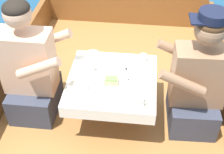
# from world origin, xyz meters

# --- Properties ---
(ground_plane) EXTENTS (60.00, 60.00, 0.00)m
(ground_plane) POSITION_xyz_m (0.00, 0.00, 0.00)
(ground_plane) COLOR navy
(boat_deck) EXTENTS (1.97, 2.85, 0.29)m
(boat_deck) POSITION_xyz_m (0.00, 0.00, 0.15)
(boat_deck) COLOR #9E6B38
(boat_deck) RESTS_ON ground_plane
(gunwale_port) EXTENTS (0.06, 2.85, 0.32)m
(gunwale_port) POSITION_xyz_m (-0.96, 0.00, 0.45)
(gunwale_port) COLOR brown
(gunwale_port) RESTS_ON boat_deck
(bow_coaming) EXTENTS (1.85, 0.06, 0.37)m
(bow_coaming) POSITION_xyz_m (0.00, 1.39, 0.48)
(bow_coaming) COLOR brown
(bow_coaming) RESTS_ON boat_deck
(cockpit_table) EXTENTS (0.68, 0.69, 0.39)m
(cockpit_table) POSITION_xyz_m (0.00, -0.13, 0.64)
(cockpit_table) COLOR #B2B2B7
(cockpit_table) RESTS_ON boat_deck
(person_port) EXTENTS (0.52, 0.44, 1.02)m
(person_port) POSITION_xyz_m (-0.64, -0.14, 0.70)
(person_port) COLOR #333847
(person_port) RESTS_ON boat_deck
(person_starboard) EXTENTS (0.53, 0.45, 1.02)m
(person_starboard) POSITION_xyz_m (0.64, -0.14, 0.71)
(person_starboard) COLOR #333847
(person_starboard) RESTS_ON boat_deck
(plate_sandwich) EXTENTS (0.19, 0.19, 0.01)m
(plate_sandwich) POSITION_xyz_m (0.00, -0.19, 0.69)
(plate_sandwich) COLOR white
(plate_sandwich) RESTS_ON cockpit_table
(plate_bread) EXTENTS (0.18, 0.18, 0.01)m
(plate_bread) POSITION_xyz_m (0.06, 0.09, 0.69)
(plate_bread) COLOR white
(plate_bread) RESTS_ON cockpit_table
(sandwich) EXTENTS (0.11, 0.08, 0.05)m
(sandwich) POSITION_xyz_m (0.00, -0.19, 0.72)
(sandwich) COLOR tan
(sandwich) RESTS_ON plate_sandwich
(bowl_port_near) EXTENTS (0.15, 0.15, 0.04)m
(bowl_port_near) POSITION_xyz_m (-0.24, -0.28, 0.71)
(bowl_port_near) COLOR white
(bowl_port_near) RESTS_ON cockpit_table
(bowl_starboard_near) EXTENTS (0.11, 0.11, 0.04)m
(bowl_starboard_near) POSITION_xyz_m (-0.19, 0.13, 0.71)
(bowl_starboard_near) COLOR white
(bowl_starboard_near) RESTS_ON cockpit_table
(coffee_cup_port) EXTENTS (0.09, 0.06, 0.06)m
(coffee_cup_port) POSITION_xyz_m (0.23, 0.13, 0.72)
(coffee_cup_port) COLOR white
(coffee_cup_port) RESTS_ON cockpit_table
(coffee_cup_starboard) EXTENTS (0.11, 0.08, 0.07)m
(coffee_cup_starboard) POSITION_xyz_m (-0.19, -0.04, 0.72)
(coffee_cup_starboard) COLOR white
(coffee_cup_starboard) RESTS_ON cockpit_table
(coffee_cup_center) EXTENTS (0.11, 0.08, 0.07)m
(coffee_cup_center) POSITION_xyz_m (0.22, -0.39, 0.72)
(coffee_cup_center) COLOR white
(coffee_cup_center) RESTS_ON cockpit_table
(utensil_knife_starboard) EXTENTS (0.14, 0.11, 0.00)m
(utensil_knife_starboard) POSITION_xyz_m (0.12, -0.13, 0.69)
(utensil_knife_starboard) COLOR silver
(utensil_knife_starboard) RESTS_ON cockpit_table
(utensil_knife_port) EXTENTS (0.14, 0.12, 0.00)m
(utensil_knife_port) POSITION_xyz_m (-0.27, -0.13, 0.69)
(utensil_knife_port) COLOR silver
(utensil_knife_port) RESTS_ON cockpit_table
(utensil_spoon_port) EXTENTS (0.08, 0.16, 0.01)m
(utensil_spoon_port) POSITION_xyz_m (0.19, -0.17, 0.69)
(utensil_spoon_port) COLOR silver
(utensil_spoon_port) RESTS_ON cockpit_table
(utensil_fork_starboard) EXTENTS (0.06, 0.17, 0.00)m
(utensil_fork_starboard) POSITION_xyz_m (0.11, -0.05, 0.69)
(utensil_fork_starboard) COLOR silver
(utensil_fork_starboard) RESTS_ON cockpit_table
(utensil_fork_port) EXTENTS (0.03, 0.17, 0.00)m
(utensil_fork_port) POSITION_xyz_m (-0.08, -0.27, 0.69)
(utensil_fork_port) COLOR silver
(utensil_fork_port) RESTS_ON cockpit_table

